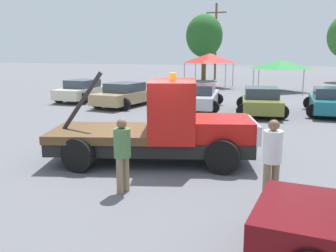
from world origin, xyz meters
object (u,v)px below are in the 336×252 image
Objects in this scene: person_at_hood at (122,150)px; parked_car_tan at (127,95)px; tow_truck at (164,128)px; parked_car_olive at (261,101)px; parked_car_cream at (84,91)px; parked_car_teal at (331,101)px; canopy_tent_red at (210,58)px; tree_left at (204,36)px; parked_car_silver at (199,97)px; person_near_truck at (272,155)px; canopy_tent_green at (280,64)px; utility_pole at (216,40)px.

person_at_hood is 0.33× the size of parked_car_tan.
tow_truck reaches higher than parked_car_olive.
parked_car_cream is 1.00× the size of parked_car_teal.
parked_car_tan is 1.39× the size of canopy_tent_red.
canopy_tent_red reaches higher than parked_car_tan.
tree_left is (-0.95, 21.40, 4.11)m from parked_car_tan.
parked_car_tan is at bearing 86.13° from parked_car_silver.
parked_car_tan is 1.11× the size of parked_car_teal.
person_near_truck is at bearing -135.26° from parked_car_tan.
canopy_tent_red is at bearing 14.61° from parked_car_olive.
parked_car_silver is at bearing -107.37° from canopy_tent_green.
person_at_hood is 0.46× the size of canopy_tent_red.
parked_car_olive is (7.50, -0.29, -0.00)m from parked_car_tan.
parked_car_olive is 24.31m from utility_pole.
parked_car_tan and parked_car_olive have the same top height.
utility_pole reaches higher than parked_car_teal.
parked_car_tan is (-8.89, 11.66, -0.34)m from person_near_truck.
canopy_tent_red is at bearing -0.36° from parked_car_tan.
tow_truck is 1.25× the size of parked_car_olive.
utility_pole is (-5.78, 32.26, 3.44)m from tow_truck.
parked_car_teal is (14.30, -0.53, 0.00)m from parked_car_cream.
tow_truck is at bearing -137.79° from parked_car_cream.
person_at_hood is 25.39m from canopy_tent_red.
utility_pole is at bearing 7.26° from parked_car_tan.
person_near_truck is 14.66m from parked_car_tan.
person_near_truck is at bearing -134.42° from parked_car_cream.
person_at_hood reaches higher than parked_car_teal.
utility_pole is at bearing 124.64° from canopy_tent_green.
canopy_tent_green is at bearing -55.36° from utility_pole.
parked_car_teal is at bearing -63.94° from utility_pole.
tree_left is (-2.70, 8.61, 2.23)m from canopy_tent_red.
parked_car_cream is at bearing 139.12° from person_at_hood.
tow_truck is at bearing -178.74° from parked_car_silver.
tow_truck is 22.94m from canopy_tent_red.
parked_car_tan is 21.82m from tree_left.
tow_truck is 11.52m from parked_car_teal.
person_at_hood is at bearing -80.60° from utility_pole.
canopy_tent_green reaches higher than parked_car_olive.
parked_car_teal is 24.14m from tree_left.
parked_car_cream is 0.94× the size of parked_car_olive.
tree_left is 0.86× the size of utility_pole.
parked_car_teal is 0.63× the size of tree_left.
tow_truck is 10.18m from parked_car_silver.
canopy_tent_green is at bearing -45.86° from parked_car_cream.
person_near_truck is 12.49m from parked_car_teal.
person_at_hood is at bearing -143.53° from parked_car_cream.
canopy_tent_red is (-4.09, 22.52, 1.56)m from tow_truck.
person_near_truck reaches higher than parked_car_tan.
parked_car_tan and parked_car_silver have the same top height.
canopy_tent_green is at bearing -9.94° from parked_car_olive.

